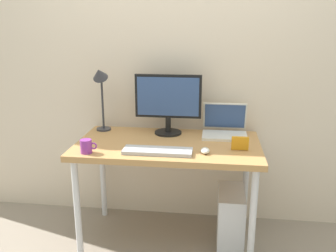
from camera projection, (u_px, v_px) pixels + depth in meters
name	position (u px, v px, depth m)	size (l,w,h in m)	color
ground_plane	(168.00, 239.00, 2.74)	(6.00, 6.00, 0.00)	gray
back_wall	(175.00, 57.00, 2.77)	(4.40, 0.04, 2.60)	beige
desk	(168.00, 152.00, 2.55)	(1.26, 0.70, 0.75)	#B7844C
monitor	(168.00, 101.00, 2.68)	(0.48, 0.20, 0.44)	black
laptop	(225.00, 127.00, 2.69)	(0.32, 0.27, 0.23)	silver
desk_lamp	(100.00, 84.00, 2.71)	(0.11, 0.16, 0.50)	#333338
keyboard	(158.00, 151.00, 2.34)	(0.44, 0.14, 0.02)	#B2B2B7
mouse	(205.00, 151.00, 2.33)	(0.06, 0.09, 0.03)	silver
coffee_mug	(86.00, 146.00, 2.33)	(0.11, 0.07, 0.09)	purple
photo_frame	(240.00, 143.00, 2.37)	(0.11, 0.02, 0.09)	orange
computer_tower	(230.00, 219.00, 2.61)	(0.18, 0.36, 0.42)	silver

